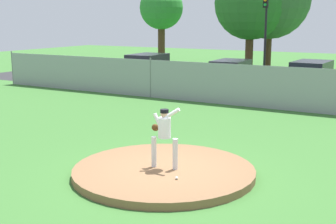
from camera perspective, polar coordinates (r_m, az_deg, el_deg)
The scene contains 12 objects.
ground_plane at distance 17.20m, azimuth 9.57°, elevation -1.93°, with size 80.00×80.00×0.00m, color #386B2D.
asphalt_strip at distance 25.22m, azimuth 16.27°, elevation 2.00°, with size 44.00×7.00×0.01m, color #2B2B2D.
pitchers_mound at distance 11.92m, azimuth -0.52°, elevation -7.30°, with size 4.64×4.64×0.19m, color brown.
pitcher_youth at distance 11.61m, azimuth -0.49°, elevation -2.46°, with size 0.83×0.32×1.59m.
baseball at distance 11.04m, azimuth 1.07°, elevation -8.10°, with size 0.07×0.07×0.07m, color white.
chainlink_fence at distance 20.77m, azimuth 13.48°, elevation 2.87°, with size 32.96×0.07×2.00m.
parked_car_white at distance 26.26m, azimuth 7.69°, elevation 4.47°, with size 1.99×4.58×1.66m.
parked_car_teal at distance 25.50m, azimuth 17.17°, elevation 3.95°, with size 1.98×4.82×1.75m.
parked_car_silver at distance 28.43m, azimuth -2.52°, elevation 5.21°, with size 2.06×4.71×1.82m.
traffic_light_near at distance 29.47m, azimuth 11.89°, elevation 10.72°, with size 0.28×0.46×5.47m.
tree_leaning_west at distance 39.85m, azimuth -0.82°, elevation 12.60°, with size 3.64×3.64×6.66m.
tree_slender_far at distance 34.04m, azimuth 10.14°, elevation 12.98°, with size 5.13×5.13×7.56m.
Camera 1 is at (5.67, -9.76, 3.92)m, focal length 49.59 mm.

